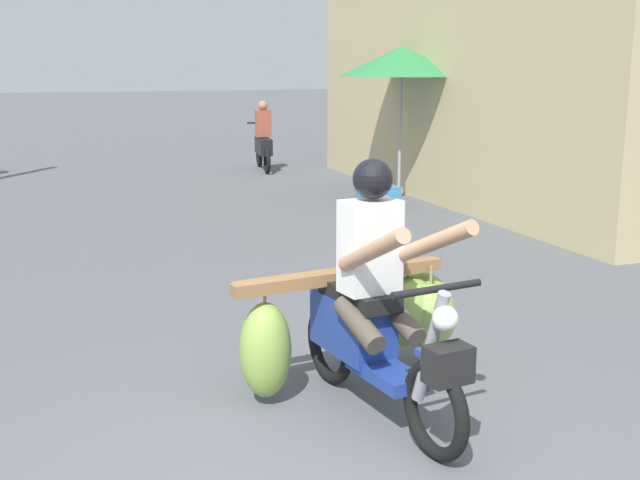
% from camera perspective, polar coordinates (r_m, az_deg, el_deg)
% --- Properties ---
extents(motorbike_main_loaded, '(1.72, 1.93, 1.58)m').
position_cam_1_polar(motorbike_main_loaded, '(5.23, 4.58, -5.16)').
color(motorbike_main_loaded, black).
rests_on(motorbike_main_loaded, ground).
extents(motorbike_distant_ahead_left, '(0.52, 1.62, 1.40)m').
position_cam_1_polar(motorbike_distant_ahead_left, '(16.06, -4.10, 7.01)').
color(motorbike_distant_ahead_left, black).
rests_on(motorbike_distant_ahead_left, ground).
extents(shopfront_building, '(4.52, 9.20, 3.93)m').
position_cam_1_polar(shopfront_building, '(13.63, 16.43, 11.45)').
color(shopfront_building, tan).
rests_on(shopfront_building, ground).
extents(market_umbrella_near_shop, '(1.97, 1.97, 2.38)m').
position_cam_1_polar(market_umbrella_near_shop, '(12.63, 5.88, 12.65)').
color(market_umbrella_near_shop, '#99999E').
rests_on(market_umbrella_near_shop, ground).
extents(produce_crate, '(0.56, 0.40, 0.36)m').
position_cam_1_polar(produce_crate, '(11.69, 4.22, 3.00)').
color(produce_crate, teal).
rests_on(produce_crate, ground).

